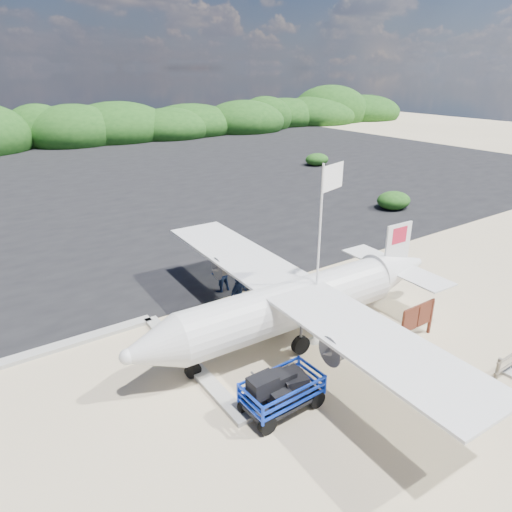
{
  "coord_description": "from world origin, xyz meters",
  "views": [
    {
      "loc": [
        -9.97,
        -10.49,
        9.34
      ],
      "look_at": [
        -0.12,
        3.88,
        2.15
      ],
      "focal_mm": 32.0,
      "sensor_mm": 36.0,
      "label": 1
    }
  ],
  "objects_px": {
    "flagpole": "(314,341)",
    "signboard": "(414,339)",
    "crew_a": "(267,273)",
    "crew_c": "(238,294)",
    "crew_b": "(220,273)",
    "aircraft_large": "(270,170)",
    "baggage_cart": "(282,409)"
  },
  "relations": [
    {
      "from": "flagpole",
      "to": "crew_c",
      "type": "relative_size",
      "value": 4.01
    },
    {
      "from": "flagpole",
      "to": "baggage_cart",
      "type": "bearing_deg",
      "value": -145.13
    },
    {
      "from": "signboard",
      "to": "crew_c",
      "type": "height_order",
      "value": "crew_c"
    },
    {
      "from": "baggage_cart",
      "to": "crew_b",
      "type": "bearing_deg",
      "value": 71.11
    },
    {
      "from": "baggage_cart",
      "to": "crew_c",
      "type": "xyz_separation_m",
      "value": [
        2.08,
        5.64,
        0.82
      ]
    },
    {
      "from": "crew_a",
      "to": "crew_b",
      "type": "distance_m",
      "value": 2.09
    },
    {
      "from": "flagpole",
      "to": "crew_a",
      "type": "relative_size",
      "value": 3.76
    },
    {
      "from": "aircraft_large",
      "to": "signboard",
      "type": "bearing_deg",
      "value": 66.15
    },
    {
      "from": "crew_a",
      "to": "flagpole",
      "type": "bearing_deg",
      "value": 81.16
    },
    {
      "from": "crew_a",
      "to": "crew_c",
      "type": "relative_size",
      "value": 1.07
    },
    {
      "from": "crew_b",
      "to": "aircraft_large",
      "type": "bearing_deg",
      "value": -134.07
    },
    {
      "from": "flagpole",
      "to": "crew_b",
      "type": "bearing_deg",
      "value": 97.94
    },
    {
      "from": "signboard",
      "to": "crew_b",
      "type": "xyz_separation_m",
      "value": [
        -3.96,
        7.5,
        0.89
      ]
    },
    {
      "from": "crew_a",
      "to": "signboard",
      "type": "bearing_deg",
      "value": 113.12
    },
    {
      "from": "flagpole",
      "to": "signboard",
      "type": "relative_size",
      "value": 3.64
    },
    {
      "from": "signboard",
      "to": "crew_c",
      "type": "distance_m",
      "value": 6.99
    },
    {
      "from": "baggage_cart",
      "to": "crew_c",
      "type": "bearing_deg",
      "value": 68.39
    },
    {
      "from": "crew_c",
      "to": "aircraft_large",
      "type": "relative_size",
      "value": 0.11
    },
    {
      "from": "baggage_cart",
      "to": "aircraft_large",
      "type": "bearing_deg",
      "value": 53.11
    },
    {
      "from": "baggage_cart",
      "to": "aircraft_large",
      "type": "height_order",
      "value": "aircraft_large"
    },
    {
      "from": "crew_c",
      "to": "aircraft_large",
      "type": "xyz_separation_m",
      "value": [
        17.77,
        22.16,
        -0.82
      ]
    },
    {
      "from": "crew_b",
      "to": "crew_c",
      "type": "distance_m",
      "value": 2.1
    },
    {
      "from": "crew_a",
      "to": "aircraft_large",
      "type": "distance_m",
      "value": 26.39
    },
    {
      "from": "flagpole",
      "to": "signboard",
      "type": "bearing_deg",
      "value": -32.33
    },
    {
      "from": "aircraft_large",
      "to": "crew_b",
      "type": "bearing_deg",
      "value": 51.23
    },
    {
      "from": "baggage_cart",
      "to": "crew_a",
      "type": "bearing_deg",
      "value": 56.11
    },
    {
      "from": "baggage_cart",
      "to": "aircraft_large",
      "type": "xyz_separation_m",
      "value": [
        19.85,
        27.8,
        0.0
      ]
    },
    {
      "from": "baggage_cart",
      "to": "signboard",
      "type": "xyz_separation_m",
      "value": [
        6.39,
        0.2,
        0.0
      ]
    },
    {
      "from": "crew_c",
      "to": "crew_a",
      "type": "bearing_deg",
      "value": -172.6
    },
    {
      "from": "signboard",
      "to": "crew_b",
      "type": "bearing_deg",
      "value": 117.93
    },
    {
      "from": "crew_a",
      "to": "baggage_cart",
      "type": "bearing_deg",
      "value": 61.51
    },
    {
      "from": "flagpole",
      "to": "crew_a",
      "type": "distance_m",
      "value": 4.54
    }
  ]
}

